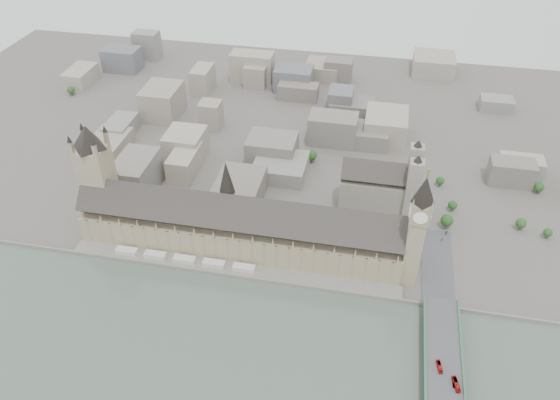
% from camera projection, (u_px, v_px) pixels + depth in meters
% --- Properties ---
extents(ground, '(900.00, 900.00, 0.00)m').
position_uv_depth(ground, '(234.00, 264.00, 444.31)').
color(ground, '#595651').
rests_on(ground, ground).
extents(embankment_wall, '(600.00, 1.50, 3.00)m').
position_uv_depth(embankment_wall, '(229.00, 275.00, 431.73)').
color(embankment_wall, slate).
rests_on(embankment_wall, ground).
extents(river_terrace, '(270.00, 15.00, 2.00)m').
position_uv_depth(river_terrace, '(232.00, 269.00, 437.87)').
color(river_terrace, slate).
rests_on(river_terrace, ground).
extents(terrace_tents, '(118.00, 7.00, 4.00)m').
position_uv_depth(terrace_tents, '(184.00, 259.00, 442.74)').
color(terrace_tents, silver).
rests_on(terrace_tents, river_terrace).
extents(palace_of_westminster, '(265.00, 40.73, 55.44)m').
position_uv_depth(palace_of_westminster, '(239.00, 227.00, 445.81)').
color(palace_of_westminster, gray).
rests_on(palace_of_westminster, ground).
extents(elizabeth_tower, '(17.00, 17.00, 107.50)m').
position_uv_depth(elizabeth_tower, '(418.00, 225.00, 393.40)').
color(elizabeth_tower, gray).
rests_on(elizabeth_tower, ground).
extents(victoria_tower, '(30.00, 30.00, 100.00)m').
position_uv_depth(victoria_tower, '(97.00, 173.00, 450.18)').
color(victoria_tower, gray).
rests_on(victoria_tower, ground).
extents(central_tower, '(13.00, 13.00, 48.00)m').
position_uv_depth(central_tower, '(227.00, 187.00, 430.85)').
color(central_tower, gray).
rests_on(central_tower, ground).
extents(westminster_bridge, '(25.00, 325.00, 10.25)m').
position_uv_depth(westminster_bridge, '(443.00, 388.00, 347.59)').
color(westminster_bridge, '#474749').
rests_on(westminster_bridge, ground).
extents(westminster_abbey, '(68.00, 36.00, 64.00)m').
position_uv_depth(westminster_abbey, '(381.00, 188.00, 485.41)').
color(westminster_abbey, gray).
rests_on(westminster_abbey, ground).
extents(city_skyline_inland, '(720.00, 360.00, 38.00)m').
position_uv_depth(city_skyline_inland, '(290.00, 105.00, 623.25)').
color(city_skyline_inland, gray).
rests_on(city_skyline_inland, ground).
extents(park_trees, '(110.00, 30.00, 15.00)m').
position_uv_depth(park_trees, '(241.00, 210.00, 487.98)').
color(park_trees, '#173F16').
rests_on(park_trees, ground).
extents(red_bus_north, '(4.08, 10.10, 2.74)m').
position_uv_depth(red_bus_north, '(439.00, 367.00, 352.42)').
color(red_bus_north, red).
rests_on(red_bus_north, westminster_bridge).
extents(red_bus_south, '(5.24, 11.50, 3.12)m').
position_uv_depth(red_bus_south, '(456.00, 384.00, 341.93)').
color(red_bus_south, red).
rests_on(red_bus_south, westminster_bridge).
extents(car_silver, '(1.59, 4.06, 1.32)m').
position_uv_depth(car_silver, '(454.00, 385.00, 342.51)').
color(car_silver, gray).
rests_on(car_silver, westminster_bridge).
extents(car_approach, '(3.18, 4.98, 1.34)m').
position_uv_depth(car_approach, '(446.00, 233.00, 457.76)').
color(car_approach, gray).
rests_on(car_approach, westminster_bridge).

